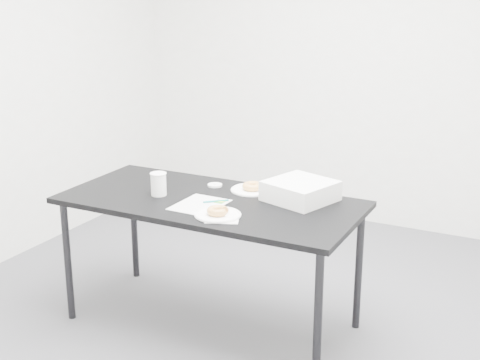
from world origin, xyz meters
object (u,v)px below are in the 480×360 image
at_px(scorecard, 200,205).
at_px(bakery_box, 300,191).
at_px(plate_far, 252,190).
at_px(coffee_cup, 159,184).
at_px(table, 210,209).
at_px(pen, 216,201).
at_px(donut_far, 252,186).
at_px(plate_near, 218,215).
at_px(donut_near, 218,211).

xyz_separation_m(scorecard, bakery_box, (0.47, 0.34, 0.06)).
relative_size(plate_far, bakery_box, 0.77).
xyz_separation_m(coffee_cup, bakery_box, (0.77, 0.29, -0.01)).
bearing_deg(scorecard, table, 87.68).
relative_size(table, pen, 11.80).
xyz_separation_m(table, donut_far, (0.14, 0.26, 0.09)).
distance_m(donut_far, bakery_box, 0.33).
height_order(plate_near, donut_far, donut_far).
relative_size(table, donut_near, 14.65).
height_order(scorecard, coffee_cup, coffee_cup).
bearing_deg(plate_near, donut_near, 0.00).
distance_m(donut_far, coffee_cup, 0.56).
relative_size(table, plate_near, 6.88).
bearing_deg(pen, table, 109.96).
distance_m(plate_near, bakery_box, 0.54).
relative_size(donut_near, donut_far, 0.97).
xyz_separation_m(pen, bakery_box, (0.41, 0.26, 0.05)).
xyz_separation_m(pen, plate_far, (0.09, 0.29, -0.00)).
relative_size(table, scorecard, 5.48).
height_order(scorecard, donut_near, donut_near).
relative_size(scorecard, pen, 2.15).
xyz_separation_m(table, donut_near, (0.17, -0.22, 0.09)).
distance_m(pen, bakery_box, 0.49).
bearing_deg(pen, donut_far, 31.79).
bearing_deg(donut_near, pen, 121.88).
bearing_deg(table, plate_far, 61.82).
distance_m(coffee_cup, bakery_box, 0.83).
xyz_separation_m(pen, plate_near, (0.12, -0.19, -0.00)).
xyz_separation_m(scorecard, donut_far, (0.15, 0.37, 0.03)).
bearing_deg(plate_near, pen, 121.88).
distance_m(donut_near, coffee_cup, 0.51).
distance_m(table, bakery_box, 0.53).
relative_size(plate_near, plate_far, 0.97).
bearing_deg(table, bakery_box, 25.65).
distance_m(table, donut_far, 0.31).
bearing_deg(plate_near, plate_far, 93.99).
bearing_deg(donut_far, donut_near, -86.01).
distance_m(scorecard, pen, 0.10).
xyz_separation_m(scorecard, donut_near, (0.18, -0.11, 0.03)).
bearing_deg(coffee_cup, plate_far, 36.44).
relative_size(donut_near, bakery_box, 0.35).
bearing_deg(plate_near, bakery_box, 57.15).
bearing_deg(scorecard, donut_near, -30.94).
xyz_separation_m(table, bakery_box, (0.46, 0.23, 0.12)).
bearing_deg(plate_near, coffee_cup, 162.11).
bearing_deg(scorecard, pen, 54.82).
bearing_deg(donut_far, table, -117.67).
bearing_deg(donut_near, plate_near, 0.00).
height_order(table, scorecard, scorecard).
distance_m(pen, plate_far, 0.31).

